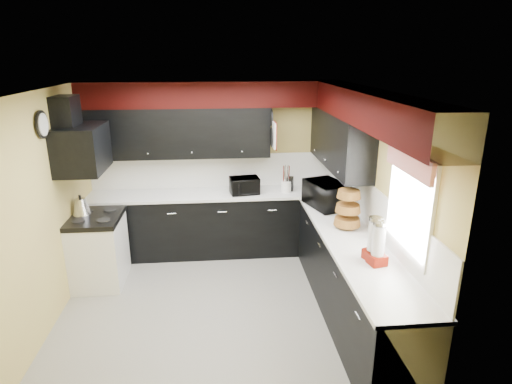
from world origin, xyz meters
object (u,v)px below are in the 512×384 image
(kettle, at_px, (81,206))
(utensil_crock, at_px, (286,186))
(knife_block, at_px, (290,184))
(toaster_oven, at_px, (245,186))
(microwave, at_px, (326,194))

(kettle, bearing_deg, utensil_crock, 12.56)
(utensil_crock, xyz_separation_m, kettle, (-2.71, -0.60, 0.00))
(knife_block, bearing_deg, toaster_oven, -158.02)
(microwave, bearing_deg, kettle, 71.09)
(toaster_oven, distance_m, microwave, 1.22)
(knife_block, relative_size, kettle, 0.86)
(knife_block, distance_m, kettle, 2.86)
(microwave, height_order, utensil_crock, microwave)
(toaster_oven, height_order, kettle, toaster_oven)
(microwave, bearing_deg, toaster_oven, 40.06)
(microwave, distance_m, knife_block, 0.81)
(utensil_crock, height_order, kettle, kettle)
(knife_block, xyz_separation_m, kettle, (-2.78, -0.65, -0.02))
(toaster_oven, xyz_separation_m, microwave, (1.03, -0.65, 0.05))
(utensil_crock, bearing_deg, kettle, -167.44)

